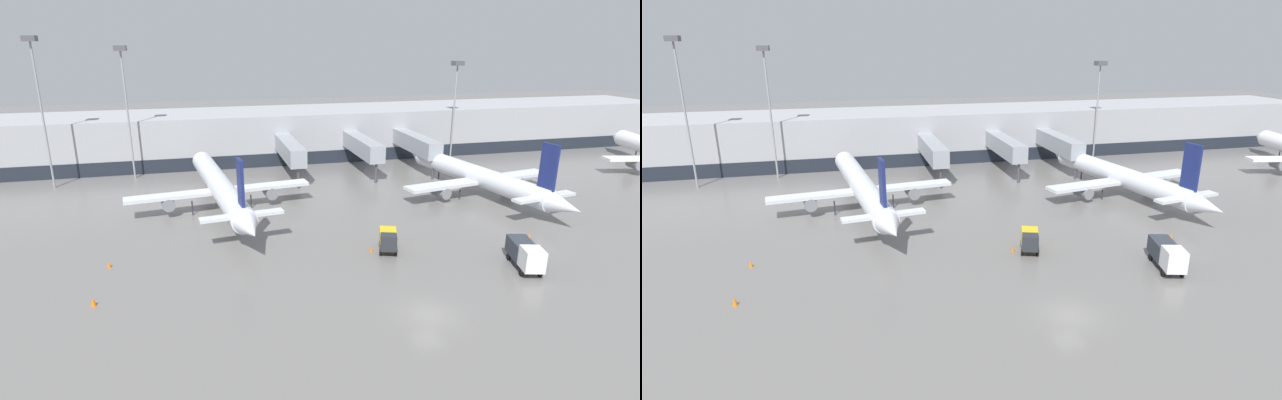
% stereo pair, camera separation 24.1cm
% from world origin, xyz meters
% --- Properties ---
extents(ground_plane, '(320.00, 320.00, 0.00)m').
position_xyz_m(ground_plane, '(0.00, 0.00, 0.00)').
color(ground_plane, slate).
extents(terminal_building, '(160.00, 31.37, 9.00)m').
position_xyz_m(terminal_building, '(0.12, 61.76, 4.50)').
color(terminal_building, '#9EA0A5').
rests_on(terminal_building, ground_plane).
extents(parked_jet_0, '(24.62, 38.23, 9.97)m').
position_xyz_m(parked_jet_0, '(-15.42, 31.74, 3.23)').
color(parked_jet_0, silver).
rests_on(parked_jet_0, ground_plane).
extents(parked_jet_3, '(24.80, 35.02, 9.91)m').
position_xyz_m(parked_jet_3, '(22.10, 29.46, 2.75)').
color(parked_jet_3, silver).
rests_on(parked_jet_3, ground_plane).
extents(service_truck_1, '(3.50, 6.26, 2.83)m').
position_xyz_m(service_truck_1, '(13.30, 6.01, 1.64)').
color(service_truck_1, '#2D333D').
rests_on(service_truck_1, ground_plane).
extents(service_truck_2, '(3.00, 4.41, 2.34)m').
position_xyz_m(service_truck_2, '(1.48, 13.35, 1.41)').
color(service_truck_2, gold).
rests_on(service_truck_2, ground_plane).
extents(traffic_cone_0, '(0.46, 0.46, 0.78)m').
position_xyz_m(traffic_cone_0, '(-27.69, 8.39, 0.39)').
color(traffic_cone_0, orange).
rests_on(traffic_cone_0, ground_plane).
extents(traffic_cone_1, '(0.36, 0.36, 0.75)m').
position_xyz_m(traffic_cone_1, '(-0.34, 13.56, 0.37)').
color(traffic_cone_1, orange).
rests_on(traffic_cone_1, ground_plane).
extents(traffic_cone_3, '(0.38, 0.38, 0.77)m').
position_xyz_m(traffic_cone_3, '(18.65, 12.64, 0.39)').
color(traffic_cone_3, orange).
rests_on(traffic_cone_3, ground_plane).
extents(traffic_cone_4, '(0.39, 0.39, 0.65)m').
position_xyz_m(traffic_cone_4, '(-27.52, 16.23, 0.33)').
color(traffic_cone_4, orange).
rests_on(traffic_cone_4, ground_plane).
extents(apron_light_mast_1, '(1.80, 1.80, 22.58)m').
position_xyz_m(apron_light_mast_1, '(-40.12, 48.74, 17.32)').
color(apron_light_mast_1, gray).
rests_on(apron_light_mast_1, ground_plane).
extents(apron_light_mast_3, '(1.80, 1.80, 21.16)m').
position_xyz_m(apron_light_mast_3, '(-28.48, 51.65, 16.38)').
color(apron_light_mast_3, gray).
rests_on(apron_light_mast_3, ground_plane).
extents(apron_light_mast_4, '(1.80, 1.80, 18.32)m').
position_xyz_m(apron_light_mast_4, '(28.84, 50.99, 14.46)').
color(apron_light_mast_4, gray).
rests_on(apron_light_mast_4, ground_plane).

